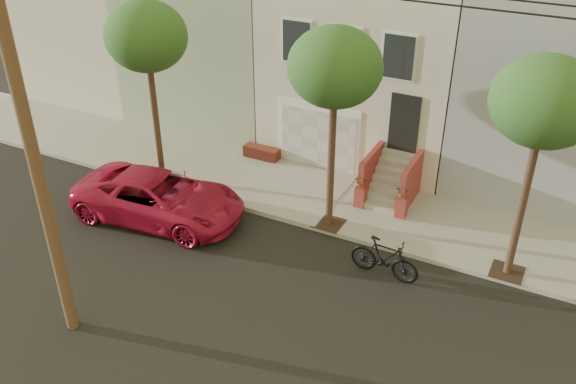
% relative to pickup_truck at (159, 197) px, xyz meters
% --- Properties ---
extents(ground, '(90.00, 90.00, 0.00)m').
position_rel_pickup_truck_xyz_m(ground, '(4.09, -1.93, -0.77)').
color(ground, black).
rests_on(ground, ground).
extents(sidewalk, '(40.00, 3.70, 0.15)m').
position_rel_pickup_truck_xyz_m(sidewalk, '(4.09, 3.42, -0.70)').
color(sidewalk, gray).
rests_on(sidewalk, ground).
extents(house_row, '(33.10, 11.70, 7.00)m').
position_rel_pickup_truck_xyz_m(house_row, '(4.09, 9.26, 2.87)').
color(house_row, beige).
rests_on(house_row, sidewalk).
extents(tree_left, '(2.70, 2.57, 6.30)m').
position_rel_pickup_truck_xyz_m(tree_left, '(-1.41, 1.97, 4.48)').
color(tree_left, '#2D2116').
rests_on(tree_left, sidewalk).
extents(tree_mid, '(2.70, 2.57, 6.30)m').
position_rel_pickup_truck_xyz_m(tree_mid, '(5.09, 1.97, 4.48)').
color(tree_mid, '#2D2116').
rests_on(tree_mid, sidewalk).
extents(tree_right, '(2.70, 2.57, 6.30)m').
position_rel_pickup_truck_xyz_m(tree_right, '(10.59, 1.97, 4.48)').
color(tree_right, '#2D2116').
rests_on(tree_right, sidewalk).
extents(pickup_truck, '(5.80, 3.15, 1.54)m').
position_rel_pickup_truck_xyz_m(pickup_truck, '(0.00, 0.00, 0.00)').
color(pickup_truck, '#A91333').
rests_on(pickup_truck, ground).
extents(motorcycle, '(2.07, 0.70, 1.22)m').
position_rel_pickup_truck_xyz_m(motorcycle, '(7.46, 0.41, -0.16)').
color(motorcycle, black).
rests_on(motorcycle, ground).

